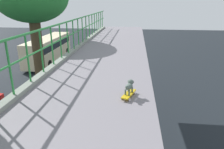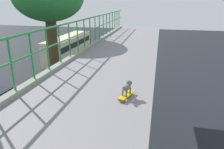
# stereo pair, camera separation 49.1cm
# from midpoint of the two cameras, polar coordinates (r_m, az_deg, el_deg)

# --- Properties ---
(overpass_deck) EXTENTS (2.96, 28.90, 0.45)m
(overpass_deck) POSITION_cam_midpoint_polar(r_m,az_deg,el_deg) (3.63, -11.39, -17.63)
(overpass_deck) COLOR gray
(overpass_deck) RESTS_ON bridge_pier
(car_white_fifth) EXTENTS (1.94, 4.03, 1.39)m
(car_white_fifth) POSITION_cam_midpoint_polar(r_m,az_deg,el_deg) (13.66, -24.65, -13.82)
(car_white_fifth) COLOR white
(car_white_fifth) RESTS_ON ground
(car_black_seventh) EXTENTS (2.02, 4.49, 1.30)m
(car_black_seventh) POSITION_cam_midpoint_polar(r_m,az_deg,el_deg) (18.39, -12.40, -3.91)
(car_black_seventh) COLOR black
(car_black_seventh) RESTS_ON ground
(city_bus) EXTENTS (2.58, 11.06, 3.14)m
(city_bus) POSITION_cam_midpoint_polar(r_m,az_deg,el_deg) (29.86, -10.92, 7.40)
(city_bus) COLOR beige
(city_bus) RESTS_ON ground
(roadside_tree_mid) EXTENTS (3.64, 3.64, 9.19)m
(roadside_tree_mid) POSITION_cam_midpoint_polar(r_m,az_deg,el_deg) (12.03, -15.28, 18.22)
(roadside_tree_mid) COLOR #4B3A25
(roadside_tree_mid) RESTS_ON ground
(toy_skateboard) EXTENTS (0.31, 0.55, 0.08)m
(toy_skateboard) POSITION_cam_midpoint_polar(r_m,az_deg,el_deg) (4.51, 7.00, -5.41)
(toy_skateboard) COLOR gold
(toy_skateboard) RESTS_ON overpass_deck
(small_dog) EXTENTS (0.21, 0.34, 0.27)m
(small_dog) POSITION_cam_midpoint_polar(r_m,az_deg,el_deg) (4.46, 7.23, -3.15)
(small_dog) COLOR #57675E
(small_dog) RESTS_ON toy_skateboard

